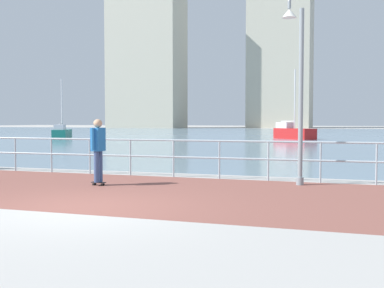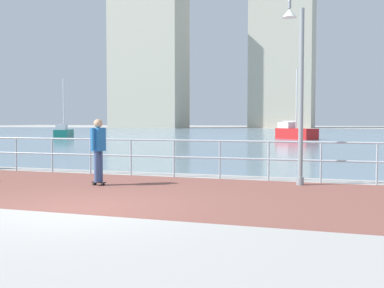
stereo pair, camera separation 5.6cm
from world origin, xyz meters
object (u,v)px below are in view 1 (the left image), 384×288
Objects in this scene: skateboarder at (98,146)px; sailboat_gray at (62,133)px; lamppost at (297,75)px; sailboat_navy at (293,132)px.

skateboarder is 32.69m from sailboat_gray.
skateboarder is (-4.86, -1.53, -1.81)m from lamppost.
sailboat_navy reaches higher than lamppost.
lamppost is 0.81× the size of sailboat_navy.
sailboat_gray is (-18.75, 26.77, -0.50)m from skateboarder.
sailboat_navy reaches higher than skateboarder.
sailboat_gray is (-23.61, 25.24, -2.31)m from lamppost.
sailboat_gray is at bearing 133.08° from lamppost.
sailboat_navy reaches higher than sailboat_gray.
lamppost is 2.99× the size of skateboarder.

